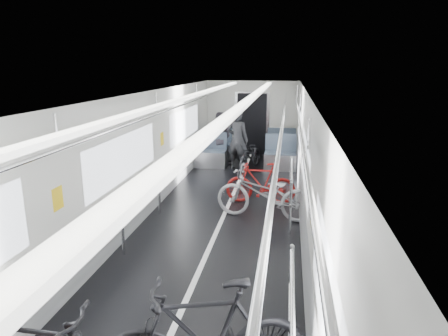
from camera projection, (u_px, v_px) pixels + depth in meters
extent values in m
cube|color=black|center=(212.00, 241.00, 6.73)|extent=(3.00, 14.00, 0.01)
cube|color=white|center=(211.00, 97.00, 6.13)|extent=(3.00, 14.00, 0.02)
cube|color=silver|center=(124.00, 169.00, 6.66)|extent=(0.02, 14.00, 2.40)
cube|color=silver|center=(307.00, 176.00, 6.20)|extent=(0.02, 14.00, 2.40)
cube|color=silver|center=(252.00, 118.00, 13.12)|extent=(3.00, 0.02, 2.40)
cube|color=white|center=(212.00, 241.00, 6.73)|extent=(0.08, 13.80, 0.01)
cube|color=gray|center=(128.00, 211.00, 6.85)|extent=(0.01, 13.90, 0.90)
cube|color=gray|center=(302.00, 221.00, 6.39)|extent=(0.01, 13.90, 0.90)
cube|color=white|center=(125.00, 157.00, 6.61)|extent=(0.01, 10.80, 0.75)
cube|color=white|center=(305.00, 164.00, 6.16)|extent=(0.01, 10.80, 0.75)
cube|color=white|center=(177.00, 101.00, 6.23)|extent=(0.14, 13.40, 0.05)
cube|color=white|center=(247.00, 102.00, 6.06)|extent=(0.14, 13.40, 0.05)
cube|color=black|center=(252.00, 124.00, 13.12)|extent=(0.95, 0.10, 2.00)
imported|color=#9A999E|center=(265.00, 194.00, 7.60)|extent=(1.98, 0.94, 1.00)
imported|color=maroon|center=(261.00, 183.00, 8.49)|extent=(1.50, 0.45, 0.89)
imported|color=black|center=(251.00, 156.00, 11.19)|extent=(0.91, 1.67, 0.83)
imported|color=black|center=(237.00, 140.00, 11.14)|extent=(0.71, 0.56, 1.71)
imported|color=#29262C|center=(220.00, 138.00, 11.86)|extent=(0.78, 0.62, 1.55)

